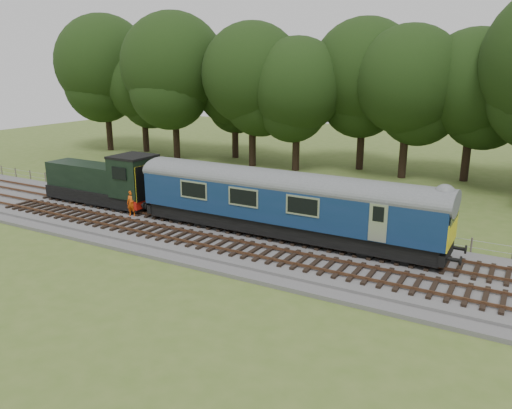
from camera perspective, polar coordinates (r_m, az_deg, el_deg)
The scene contains 9 objects.
ground at distance 28.75m, azimuth -2.34°, elevation -4.35°, with size 120.00×120.00×0.00m, color #4D6826.
ballast at distance 28.69m, azimuth -2.34°, elevation -4.02°, with size 70.00×7.00×0.35m, color #4C4C4F.
track_north at distance 29.74m, azimuth -0.92°, elevation -2.80°, with size 67.20×2.40×0.21m.
track_south at distance 27.35m, azimuth -4.12°, elevation -4.52°, with size 67.20×2.40×0.21m.
fence at distance 32.45m, azimuth 1.86°, elevation -2.00°, with size 64.00×0.12×1.00m, color #6B6054, non-canonical shape.
tree_line at distance 48.15m, azimuth 11.64°, elevation 3.51°, with size 70.00×8.00×18.00m, color black, non-canonical shape.
dmu_railcar at distance 28.04m, azimuth 3.20°, elevation 0.71°, with size 18.05×2.86×3.88m.
shunter_loco at distance 36.39m, azimuth -16.86°, elevation 2.49°, with size 8.91×2.60×3.38m.
worker at distance 33.27m, azimuth -14.03°, elevation 0.14°, with size 0.62×0.41×1.71m, color #DD4D0B.
Camera 1 is at (14.36, -22.91, 9.78)m, focal length 35.00 mm.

